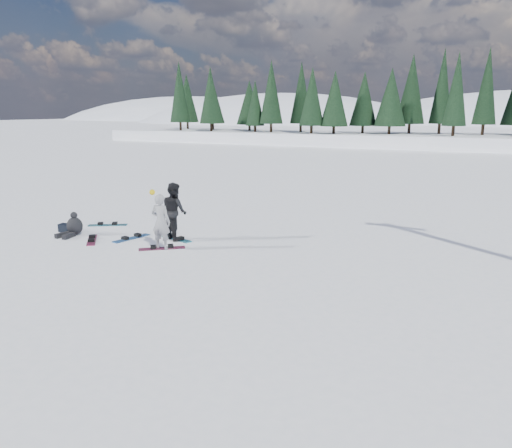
% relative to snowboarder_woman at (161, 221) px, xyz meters
% --- Properties ---
extents(ground, '(420.00, 420.00, 0.00)m').
position_rel_snowboarder_woman_xyz_m(ground, '(0.20, -0.83, -0.92)').
color(ground, white).
rests_on(ground, ground).
extents(alpine_backdrop, '(412.50, 227.00, 53.20)m').
position_rel_snowboarder_woman_xyz_m(alpine_backdrop, '(-11.52, 188.33, -14.90)').
color(alpine_backdrop, white).
rests_on(alpine_backdrop, ground).
extents(snowboarder_woman, '(0.70, 0.49, 1.98)m').
position_rel_snowboarder_woman_xyz_m(snowboarder_woman, '(0.00, 0.00, 0.00)').
color(snowboarder_woman, gray).
rests_on(snowboarder_woman, ground).
extents(snowboarder_man, '(1.22, 1.14, 2.01)m').
position_rel_snowboarder_woman_xyz_m(snowboarder_man, '(-0.36, 1.27, 0.08)').
color(snowboarder_man, black).
rests_on(snowboarder_man, ground).
extents(seated_rider, '(0.62, 1.01, 0.85)m').
position_rel_snowboarder_woman_xyz_m(seated_rider, '(-4.00, 0.08, -0.60)').
color(seated_rider, black).
rests_on(seated_rider, ground).
extents(gear_bag, '(0.49, 0.37, 0.30)m').
position_rel_snowboarder_woman_xyz_m(gear_bag, '(-4.70, 0.33, -0.77)').
color(gear_bag, black).
rests_on(gear_bag, ground).
extents(snowboard_woman, '(1.34, 1.16, 0.03)m').
position_rel_snowboarder_woman_xyz_m(snowboard_woman, '(0.00, 0.00, -0.91)').
color(snowboard_woman, maroon).
rests_on(snowboard_woman, ground).
extents(snowboard_man, '(1.52, 0.70, 0.03)m').
position_rel_snowboarder_woman_xyz_m(snowboard_man, '(-0.36, 1.27, -0.91)').
color(snowboard_man, teal).
rests_on(snowboard_man, ground).
extents(snowboard_loose_b, '(1.19, 1.32, 0.03)m').
position_rel_snowboarder_woman_xyz_m(snowboard_loose_b, '(-2.85, -0.21, -0.91)').
color(snowboard_loose_b, maroon).
rests_on(snowboard_loose_b, ground).
extents(snowboard_loose_a, '(0.55, 1.53, 0.03)m').
position_rel_snowboarder_woman_xyz_m(snowboard_loose_a, '(-1.79, 0.61, -0.91)').
color(snowboard_loose_a, '#1C559D').
rests_on(snowboard_loose_a, ground).
extents(snowboard_loose_c, '(1.43, 1.01, 0.03)m').
position_rel_snowboarder_woman_xyz_m(snowboard_loose_c, '(-4.02, 1.83, -0.91)').
color(snowboard_loose_c, '#187387').
rests_on(snowboard_loose_c, ground).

